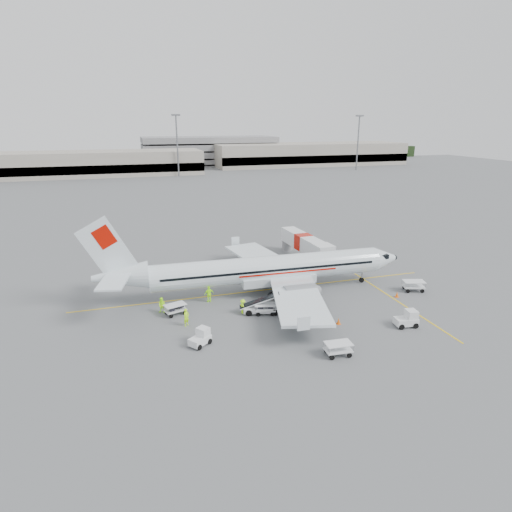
# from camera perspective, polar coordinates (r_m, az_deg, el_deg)

# --- Properties ---
(ground) EXTENTS (360.00, 360.00, 0.00)m
(ground) POSITION_cam_1_polar(r_m,az_deg,el_deg) (52.27, 0.64, -4.61)
(ground) COLOR #56595B
(stripe_lead) EXTENTS (44.00, 0.20, 0.01)m
(stripe_lead) POSITION_cam_1_polar(r_m,az_deg,el_deg) (52.26, 0.64, -4.60)
(stripe_lead) COLOR yellow
(stripe_lead) RESTS_ON ground
(stripe_cross) EXTENTS (0.20, 20.00, 0.01)m
(stripe_cross) POSITION_cam_1_polar(r_m,az_deg,el_deg) (51.62, 18.52, -5.85)
(stripe_cross) COLOR yellow
(stripe_cross) RESTS_ON ground
(terminal_west) EXTENTS (110.00, 22.00, 9.00)m
(terminal_west) POSITION_cam_1_polar(r_m,az_deg,el_deg) (178.60, -25.55, 10.95)
(terminal_west) COLOR gray
(terminal_west) RESTS_ON ground
(terminal_east) EXTENTS (90.00, 26.00, 10.00)m
(terminal_east) POSITION_cam_1_polar(r_m,az_deg,el_deg) (209.58, 7.10, 13.34)
(terminal_east) COLOR gray
(terminal_east) RESTS_ON ground
(parking_garage) EXTENTS (62.00, 24.00, 14.00)m
(parking_garage) POSITION_cam_1_polar(r_m,az_deg,el_deg) (210.32, -6.25, 13.93)
(parking_garage) COLOR slate
(parking_garage) RESTS_ON ground
(treeline) EXTENTS (300.00, 3.00, 6.00)m
(treeline) POSITION_cam_1_polar(r_m,az_deg,el_deg) (222.26, -13.47, 12.72)
(treeline) COLOR black
(treeline) RESTS_ON ground
(mast_center) EXTENTS (3.20, 1.20, 22.00)m
(mast_center) POSITION_cam_1_polar(r_m,az_deg,el_deg) (165.55, -10.44, 14.20)
(mast_center) COLOR slate
(mast_center) RESTS_ON ground
(mast_east) EXTENTS (3.20, 1.20, 22.00)m
(mast_east) POSITION_cam_1_polar(r_m,az_deg,el_deg) (189.70, 13.42, 14.41)
(mast_east) COLOR slate
(mast_east) RESTS_ON ground
(aircraft) EXTENTS (37.66, 30.01, 10.11)m
(aircraft) POSITION_cam_1_polar(r_m,az_deg,el_deg) (50.15, 1.75, 0.55)
(aircraft) COLOR white
(aircraft) RESTS_ON ground
(jet_bridge) EXTENTS (3.81, 14.84, 3.85)m
(jet_bridge) POSITION_cam_1_polar(r_m,az_deg,el_deg) (63.53, 6.31, 1.17)
(jet_bridge) COLOR silver
(jet_bridge) RESTS_ON ground
(belt_loader) EXTENTS (5.44, 3.14, 2.78)m
(belt_loader) POSITION_cam_1_polar(r_m,az_deg,el_deg) (45.85, 0.74, -5.99)
(belt_loader) COLOR silver
(belt_loader) RESTS_ON ground
(tug_fore) EXTENTS (2.35, 1.53, 1.71)m
(tug_fore) POSITION_cam_1_polar(r_m,az_deg,el_deg) (45.72, 19.39, -7.86)
(tug_fore) COLOR silver
(tug_fore) RESTS_ON ground
(tug_mid) EXTENTS (2.23, 1.58, 1.56)m
(tug_mid) POSITION_cam_1_polar(r_m,az_deg,el_deg) (44.77, 5.35, -7.53)
(tug_mid) COLOR silver
(tug_mid) RESTS_ON ground
(tug_aft) EXTENTS (2.33, 2.16, 1.57)m
(tug_aft) POSITION_cam_1_polar(r_m,az_deg,el_deg) (40.15, -7.51, -10.71)
(tug_aft) COLOR silver
(tug_aft) RESTS_ON ground
(cart_loaded_a) EXTENTS (2.48, 1.85, 1.15)m
(cart_loaded_a) POSITION_cam_1_polar(r_m,az_deg,el_deg) (45.92, 1.22, -7.07)
(cart_loaded_a) COLOR silver
(cart_loaded_a) RESTS_ON ground
(cart_loaded_b) EXTENTS (2.53, 1.95, 1.16)m
(cart_loaded_b) POSITION_cam_1_polar(r_m,az_deg,el_deg) (46.59, -10.70, -7.01)
(cart_loaded_b) COLOR silver
(cart_loaded_b) RESTS_ON ground
(cart_empty_a) EXTENTS (2.42, 1.53, 1.22)m
(cart_empty_a) POSITION_cam_1_polar(r_m,az_deg,el_deg) (39.00, 10.90, -12.10)
(cart_empty_a) COLOR silver
(cart_empty_a) RESTS_ON ground
(cart_empty_b) EXTENTS (2.80, 2.11, 1.30)m
(cart_empty_b) POSITION_cam_1_polar(r_m,az_deg,el_deg) (55.27, 20.27, -3.77)
(cart_empty_b) COLOR silver
(cart_empty_b) RESTS_ON ground
(cone_nose) EXTENTS (0.41, 0.41, 0.68)m
(cone_nose) POSITION_cam_1_polar(r_m,az_deg,el_deg) (52.86, 18.29, -4.88)
(cone_nose) COLOR #FF630E
(cone_nose) RESTS_ON ground
(cone_port) EXTENTS (0.33, 0.33, 0.54)m
(cone_port) POSITION_cam_1_polar(r_m,az_deg,el_deg) (65.05, -1.29, 0.14)
(cone_port) COLOR #FF630E
(cone_port) RESTS_ON ground
(cone_stbd) EXTENTS (0.42, 0.42, 0.68)m
(cone_stbd) POSITION_cam_1_polar(r_m,az_deg,el_deg) (44.64, 10.96, -8.50)
(cone_stbd) COLOR #FF630E
(cone_stbd) RESTS_ON ground
(crew_a) EXTENTS (0.80, 0.76, 1.83)m
(crew_a) POSITION_cam_1_polar(r_m,az_deg,el_deg) (43.84, -9.27, -8.07)
(crew_a) COLOR #B0FC13
(crew_a) RESTS_ON ground
(crew_b) EXTENTS (1.05, 0.96, 1.74)m
(crew_b) POSITION_cam_1_polar(r_m,az_deg,el_deg) (47.16, -12.41, -6.43)
(crew_b) COLOR #B0FC13
(crew_b) RESTS_ON ground
(crew_c) EXTENTS (0.84, 1.15, 1.59)m
(crew_c) POSITION_cam_1_polar(r_m,az_deg,el_deg) (45.99, -1.77, -6.74)
(crew_c) COLOR #B0FC13
(crew_c) RESTS_ON ground
(crew_d) EXTENTS (1.17, 0.63, 1.91)m
(crew_d) POSITION_cam_1_polar(r_m,az_deg,el_deg) (49.03, -6.27, -5.05)
(crew_d) COLOR #B0FC13
(crew_d) RESTS_ON ground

